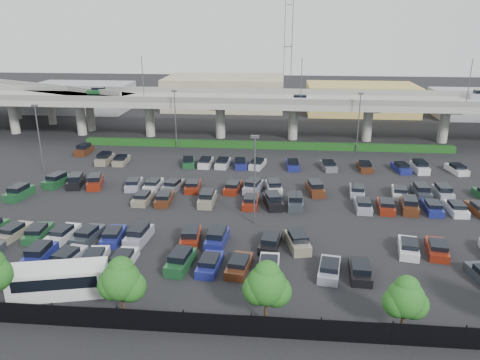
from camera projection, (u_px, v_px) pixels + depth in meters
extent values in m
plane|color=black|center=(258.00, 198.00, 60.76)|extent=(280.00, 280.00, 0.00)
cube|color=gray|center=(267.00, 101.00, 88.51)|extent=(150.00, 13.00, 1.10)
cube|color=slate|center=(266.00, 101.00, 82.28)|extent=(150.00, 0.50, 1.00)
cube|color=slate|center=(268.00, 91.00, 94.05)|extent=(150.00, 0.50, 1.00)
cylinder|color=gray|center=(14.00, 117.00, 94.08)|extent=(1.80, 1.80, 6.70)
cube|color=slate|center=(11.00, 101.00, 93.04)|extent=(2.60, 9.75, 0.50)
cylinder|color=gray|center=(81.00, 118.00, 92.90)|extent=(1.80, 1.80, 6.70)
cube|color=slate|center=(79.00, 102.00, 91.87)|extent=(2.60, 9.75, 0.50)
cylinder|color=gray|center=(150.00, 119.00, 91.72)|extent=(1.80, 1.80, 6.70)
cube|color=slate|center=(149.00, 103.00, 90.69)|extent=(2.60, 9.75, 0.50)
cylinder|color=gray|center=(220.00, 121.00, 90.54)|extent=(1.80, 1.80, 6.70)
cube|color=slate|center=(220.00, 105.00, 89.51)|extent=(2.60, 9.75, 0.50)
cylinder|color=gray|center=(293.00, 122.00, 89.36)|extent=(1.80, 1.80, 6.70)
cube|color=slate|center=(294.00, 106.00, 88.33)|extent=(2.60, 9.75, 0.50)
cylinder|color=gray|center=(367.00, 124.00, 88.19)|extent=(1.80, 1.80, 6.70)
cube|color=slate|center=(369.00, 107.00, 87.16)|extent=(2.60, 9.75, 0.50)
cylinder|color=gray|center=(444.00, 125.00, 87.01)|extent=(1.80, 1.80, 6.70)
cube|color=slate|center=(446.00, 108.00, 85.98)|extent=(2.60, 9.75, 0.50)
cube|color=#1B4C27|center=(99.00, 92.00, 93.88)|extent=(4.40, 1.82, 0.82)
cube|color=black|center=(98.00, 88.00, 93.67)|extent=(2.30, 1.60, 0.50)
cube|color=silver|center=(300.00, 99.00, 84.87)|extent=(4.40, 1.82, 0.82)
cube|color=black|center=(300.00, 96.00, 84.66)|extent=(2.30, 1.60, 0.50)
cylinder|color=#515257|center=(143.00, 80.00, 83.13)|extent=(0.14, 0.14, 8.00)
cylinder|color=#515257|center=(301.00, 81.00, 80.77)|extent=(0.14, 0.14, 8.00)
cylinder|color=#515257|center=(469.00, 83.00, 78.42)|extent=(0.14, 0.14, 8.00)
cube|color=gray|center=(34.00, 90.00, 103.24)|extent=(50.93, 30.13, 1.10)
cube|color=slate|center=(33.00, 85.00, 102.89)|extent=(47.34, 22.43, 1.00)
cylinder|color=gray|center=(16.00, 104.00, 107.83)|extent=(1.60, 1.60, 6.70)
cylinder|color=gray|center=(51.00, 109.00, 102.14)|extent=(1.60, 1.60, 6.70)
cylinder|color=gray|center=(90.00, 114.00, 96.45)|extent=(1.60, 1.60, 6.70)
cube|color=#113C13|center=(265.00, 145.00, 84.11)|extent=(66.00, 1.60, 1.10)
cube|color=black|center=(238.00, 326.00, 34.11)|extent=(70.00, 0.06, 1.80)
cylinder|color=black|center=(53.00, 314.00, 35.26)|extent=(0.10, 0.10, 2.00)
cylinder|color=black|center=(118.00, 318.00, 34.84)|extent=(0.10, 0.10, 2.00)
cylinder|color=black|center=(184.00, 321.00, 34.42)|extent=(0.10, 0.10, 2.00)
cylinder|color=black|center=(251.00, 325.00, 34.00)|extent=(0.10, 0.10, 2.00)
cylinder|color=black|center=(321.00, 329.00, 33.58)|extent=(0.10, 0.10, 2.00)
cylinder|color=black|center=(392.00, 333.00, 33.16)|extent=(0.10, 0.10, 2.00)
cylinder|color=black|center=(465.00, 337.00, 32.74)|extent=(0.10, 0.10, 2.00)
cylinder|color=#332316|center=(123.00, 308.00, 36.09)|extent=(0.26, 0.26, 1.96)
sphere|color=#134814|center=(121.00, 281.00, 35.31)|extent=(3.04, 3.04, 3.04)
sphere|color=#134814|center=(131.00, 287.00, 35.52)|extent=(2.39, 2.39, 2.39)
sphere|color=#134814|center=(113.00, 285.00, 35.39)|extent=(2.39, 2.39, 2.39)
sphere|color=#134814|center=(121.00, 270.00, 35.14)|extent=(2.06, 2.06, 2.06)
cylinder|color=#332316|center=(266.00, 313.00, 35.44)|extent=(0.26, 0.26, 1.97)
sphere|color=#134814|center=(266.00, 285.00, 34.65)|extent=(3.07, 3.07, 3.07)
sphere|color=#134814|center=(276.00, 291.00, 34.86)|extent=(2.41, 2.41, 2.41)
sphere|color=#134814|center=(258.00, 289.00, 34.73)|extent=(2.41, 2.41, 2.41)
sphere|color=#134814|center=(267.00, 274.00, 34.47)|extent=(2.08, 2.08, 2.08)
cylinder|color=#332316|center=(402.00, 325.00, 34.22)|extent=(0.26, 0.26, 1.80)
sphere|color=#134814|center=(406.00, 299.00, 33.50)|extent=(2.79, 2.79, 2.79)
sphere|color=#134814|center=(414.00, 304.00, 33.70)|extent=(2.19, 2.19, 2.19)
sphere|color=#134814|center=(398.00, 303.00, 33.57)|extent=(2.19, 2.19, 2.19)
sphere|color=#134814|center=(407.00, 288.00, 33.35)|extent=(1.89, 1.89, 1.89)
cube|color=silver|center=(59.00, 282.00, 39.28)|extent=(8.25, 4.36, 2.29)
cube|color=black|center=(58.00, 276.00, 39.10)|extent=(7.20, 4.17, 1.04)
cube|color=silver|center=(57.00, 269.00, 38.86)|extent=(8.38, 4.49, 0.27)
cube|color=navy|center=(40.00, 256.00, 44.86)|extent=(1.82, 4.40, 1.05)
cube|color=black|center=(39.00, 248.00, 44.59)|extent=(1.60, 2.60, 0.65)
cube|color=gray|center=(68.00, 258.00, 44.67)|extent=(2.55, 4.65, 0.82)
cube|color=black|center=(66.00, 253.00, 44.28)|extent=(1.98, 2.54, 0.50)
cube|color=silver|center=(95.00, 260.00, 44.44)|extent=(2.32, 4.58, 0.82)
cube|color=black|center=(94.00, 255.00, 44.04)|extent=(1.86, 2.47, 0.50)
cube|color=silver|center=(124.00, 261.00, 44.20)|extent=(1.85, 4.41, 0.82)
cube|color=black|center=(122.00, 256.00, 43.81)|extent=(1.62, 2.31, 0.50)
cube|color=#1B4C27|center=(181.00, 262.00, 43.70)|extent=(2.39, 4.60, 1.05)
cube|color=black|center=(180.00, 255.00, 43.44)|extent=(1.93, 2.79, 0.65)
cube|color=navy|center=(210.00, 265.00, 43.51)|extent=(2.20, 4.54, 0.82)
cube|color=black|center=(209.00, 260.00, 43.12)|extent=(1.80, 2.43, 0.50)
cube|color=#4C2514|center=(239.00, 266.00, 43.28)|extent=(2.44, 4.62, 0.82)
cube|color=black|center=(239.00, 261.00, 42.89)|extent=(1.92, 2.51, 0.50)
cube|color=silver|center=(269.00, 267.00, 43.05)|extent=(1.93, 4.44, 0.82)
cube|color=black|center=(269.00, 262.00, 42.65)|extent=(1.66, 2.34, 0.50)
cube|color=gray|center=(329.00, 270.00, 42.59)|extent=(2.52, 4.64, 0.82)
cube|color=black|center=(330.00, 265.00, 42.19)|extent=(1.96, 2.53, 0.50)
cube|color=black|center=(360.00, 271.00, 42.35)|extent=(2.06, 4.49, 0.82)
cube|color=black|center=(361.00, 266.00, 41.96)|extent=(1.73, 2.39, 0.50)
cube|color=gray|center=(14.00, 232.00, 50.07)|extent=(2.48, 4.63, 0.82)
cube|color=black|center=(12.00, 228.00, 49.68)|extent=(1.94, 2.52, 0.50)
cube|color=#1B4C27|center=(38.00, 233.00, 49.84)|extent=(2.15, 4.53, 0.82)
cube|color=black|center=(37.00, 229.00, 49.44)|extent=(1.77, 2.41, 0.50)
cube|color=silver|center=(63.00, 234.00, 49.60)|extent=(2.38, 4.60, 0.82)
cube|color=black|center=(62.00, 230.00, 49.21)|extent=(1.89, 2.49, 0.50)
cube|color=#2D323B|center=(88.00, 236.00, 49.37)|extent=(2.44, 4.62, 0.82)
cube|color=black|center=(87.00, 231.00, 48.98)|extent=(1.92, 2.51, 0.50)
cube|color=navy|center=(113.00, 237.00, 49.14)|extent=(2.14, 4.52, 0.82)
cube|color=black|center=(112.00, 232.00, 48.75)|extent=(1.77, 2.41, 0.50)
cube|color=gray|center=(139.00, 237.00, 48.87)|extent=(2.20, 4.54, 1.05)
cube|color=black|center=(138.00, 229.00, 48.60)|extent=(1.83, 2.73, 0.65)
cube|color=maroon|center=(191.00, 239.00, 48.41)|extent=(2.10, 4.51, 1.05)
cube|color=black|center=(190.00, 231.00, 48.14)|extent=(1.77, 2.70, 0.65)
cube|color=navy|center=(217.00, 240.00, 48.18)|extent=(2.19, 4.54, 1.05)
cube|color=black|center=(217.00, 232.00, 47.91)|extent=(1.82, 2.73, 0.65)
cube|color=black|center=(270.00, 243.00, 47.75)|extent=(2.48, 4.63, 0.82)
cube|color=black|center=(270.00, 238.00, 47.36)|extent=(1.94, 2.52, 0.50)
cube|color=gray|center=(297.00, 243.00, 47.48)|extent=(2.76, 4.70, 1.05)
cube|color=black|center=(298.00, 236.00, 47.22)|extent=(2.14, 2.89, 0.65)
cube|color=silver|center=(408.00, 248.00, 46.60)|extent=(2.57, 4.65, 0.82)
cube|color=black|center=(410.00, 244.00, 46.21)|extent=(1.99, 2.55, 0.50)
cube|color=maroon|center=(437.00, 250.00, 46.37)|extent=(2.47, 4.63, 0.82)
cube|color=black|center=(438.00, 245.00, 45.97)|extent=(1.94, 2.52, 0.50)
cube|color=#1B4C27|center=(19.00, 194.00, 60.85)|extent=(2.33, 4.58, 1.05)
cube|color=black|center=(18.00, 188.00, 60.58)|extent=(1.90, 2.77, 0.65)
cube|color=gray|center=(143.00, 199.00, 59.50)|extent=(1.93, 4.45, 0.82)
cube|color=black|center=(142.00, 195.00, 59.10)|extent=(1.66, 2.34, 0.50)
cube|color=#4C2514|center=(164.00, 199.00, 59.26)|extent=(2.02, 4.48, 0.82)
cube|color=black|center=(164.00, 195.00, 58.87)|extent=(1.71, 2.37, 0.50)
cube|color=gray|center=(207.00, 200.00, 58.76)|extent=(1.86, 4.42, 1.05)
cube|color=black|center=(207.00, 194.00, 58.50)|extent=(1.62, 2.61, 0.65)
cube|color=maroon|center=(251.00, 202.00, 58.34)|extent=(1.92, 4.44, 0.82)
cube|color=black|center=(251.00, 198.00, 57.94)|extent=(1.65, 2.34, 0.50)
cube|color=black|center=(273.00, 202.00, 58.07)|extent=(2.78, 4.70, 1.05)
cube|color=black|center=(273.00, 196.00, 57.80)|extent=(2.15, 2.90, 0.65)
cube|color=#2D323B|center=(295.00, 203.00, 57.84)|extent=(1.87, 4.42, 1.05)
cube|color=black|center=(295.00, 197.00, 57.57)|extent=(1.63, 2.62, 0.65)
cube|color=gray|center=(363.00, 206.00, 57.18)|extent=(1.96, 4.46, 0.82)
cube|color=black|center=(363.00, 202.00, 56.79)|extent=(1.68, 2.35, 0.50)
cube|color=maroon|center=(386.00, 207.00, 56.95)|extent=(2.18, 4.53, 0.82)
cube|color=black|center=(387.00, 202.00, 56.56)|extent=(1.79, 2.42, 0.50)
cube|color=#4C2514|center=(409.00, 207.00, 56.68)|extent=(2.34, 4.59, 1.05)
cube|color=black|center=(410.00, 200.00, 56.41)|extent=(1.90, 2.77, 0.65)
cube|color=navy|center=(432.00, 208.00, 56.49)|extent=(1.98, 4.46, 0.82)
cube|color=black|center=(433.00, 204.00, 56.09)|extent=(1.68, 2.36, 0.50)
cube|color=silver|center=(456.00, 209.00, 56.26)|extent=(1.84, 4.41, 0.82)
cube|color=black|center=(457.00, 205.00, 55.86)|extent=(1.61, 2.31, 0.50)
cube|color=#4C2514|center=(479.00, 210.00, 56.03)|extent=(2.40, 4.61, 0.82)
cube|color=#1B4C27|center=(57.00, 182.00, 65.32)|extent=(2.68, 4.68, 1.05)
cube|color=black|center=(56.00, 176.00, 65.05)|extent=(2.10, 2.87, 0.65)
cube|color=black|center=(76.00, 182.00, 65.09)|extent=(2.65, 4.67, 1.05)
cube|color=black|center=(75.00, 177.00, 64.82)|extent=(2.08, 2.86, 0.65)
cube|color=maroon|center=(95.00, 183.00, 64.86)|extent=(2.84, 4.71, 1.05)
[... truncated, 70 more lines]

